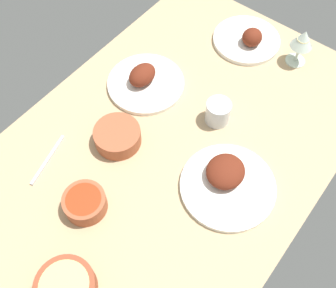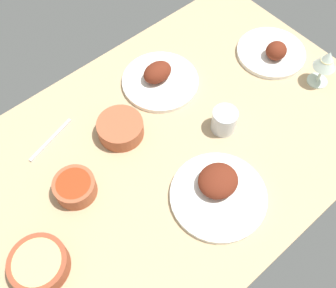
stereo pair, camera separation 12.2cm
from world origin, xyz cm
name	(u,v)px [view 1 (the left image)]	position (x,y,z in cm)	size (l,w,h in cm)	color
dining_table	(168,151)	(0.00, 0.00, 2.00)	(140.00, 90.00, 4.00)	tan
plate_center_main	(145,81)	(-14.87, -21.78, 5.90)	(26.23, 26.23, 7.42)	white
plate_far_side	(226,181)	(-0.47, 21.21, 6.08)	(28.01, 28.01, 7.06)	white
plate_near_viewer	(248,39)	(-53.50, -4.96, 5.73)	(24.55, 24.55, 7.54)	white
bowl_onions	(117,136)	(7.84, -13.64, 7.02)	(14.49, 14.49, 5.54)	#A35133
bowl_sauce	(85,203)	(29.92, -5.97, 7.02)	(12.14, 12.14, 5.56)	#A35133
bowl_pasta	(66,287)	(49.15, 6.23, 6.94)	(15.30, 15.30, 5.40)	brown
wine_glass	(303,41)	(-56.37, 13.40, 13.93)	(7.60, 7.60, 14.00)	silver
water_tumbler	(218,112)	(-18.14, 5.83, 7.96)	(7.93, 7.93, 7.92)	silver
fork_loose	(48,159)	(26.23, -25.93, 4.40)	(18.31, 0.90, 0.80)	silver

